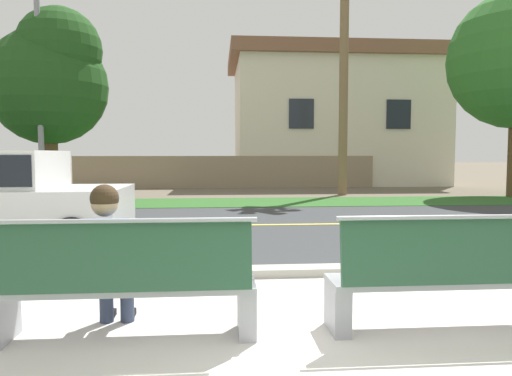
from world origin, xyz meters
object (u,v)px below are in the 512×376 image
(streetlamp, at_px, (41,56))
(shade_tree_far_left, at_px, (51,78))
(bench_left, at_px, (124,285))
(bench_right, at_px, (454,277))
(seated_person_blue, at_px, (108,254))

(streetlamp, distance_m, shade_tree_far_left, 1.02)
(bench_left, distance_m, bench_right, 2.69)
(streetlamp, bearing_deg, bench_left, -67.90)
(seated_person_blue, xyz_separation_m, shade_tree_far_left, (-4.16, 11.30, 3.14))
(bench_left, xyz_separation_m, shade_tree_far_left, (-4.32, 11.47, 3.35))
(streetlamp, bearing_deg, shade_tree_far_left, 91.97)
(shade_tree_far_left, bearing_deg, bench_left, -69.36)
(shade_tree_far_left, bearing_deg, seated_person_blue, -69.77)
(bench_right, xyz_separation_m, shade_tree_far_left, (-7.01, 11.47, 3.35))
(bench_left, height_order, streetlamp, streetlamp)
(bench_left, xyz_separation_m, seated_person_blue, (-0.16, 0.17, 0.21))
(seated_person_blue, distance_m, streetlamp, 11.75)
(seated_person_blue, bearing_deg, bench_right, -3.49)
(streetlamp, relative_size, shade_tree_far_left, 1.28)
(bench_left, bearing_deg, streetlamp, 112.10)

